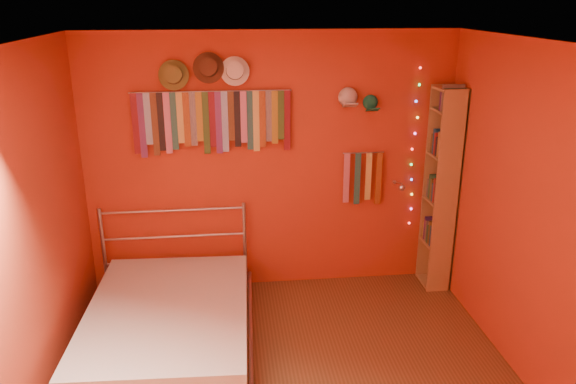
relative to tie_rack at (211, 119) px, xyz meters
name	(u,v)px	position (x,y,z in m)	size (l,w,h in m)	color
back_wall	(271,165)	(0.55, 0.07, -0.47)	(3.50, 0.02, 2.50)	#AD351B
right_wall	(543,227)	(2.30, -1.68, -0.47)	(0.02, 3.50, 2.50)	#AD351B
left_wall	(19,252)	(-1.20, -1.68, -0.47)	(0.02, 3.50, 2.50)	#AD351B
ceiling	(295,45)	(0.55, -1.68, 0.78)	(3.50, 3.50, 0.02)	white
tie_rack	(211,119)	(0.00, 0.00, 0.00)	(1.45, 0.03, 0.60)	#ADAEB2
small_tie_rack	(363,176)	(1.43, 0.00, -0.60)	(0.40, 0.03, 0.53)	#ADAEB2
fedora_olive	(173,75)	(-0.31, -0.03, 0.41)	(0.27, 0.14, 0.26)	olive
fedora_brown	(208,67)	(-0.01, -0.03, 0.47)	(0.27, 0.15, 0.27)	#4D2C1B
fedora_white	(235,71)	(0.23, -0.03, 0.43)	(0.26, 0.14, 0.26)	white
cap_white	(348,97)	(1.26, 0.01, 0.17)	(0.18, 0.23, 0.18)	beige
cap_green	(370,103)	(1.47, 0.01, 0.12)	(0.16, 0.20, 0.16)	#197251
fairy_lights	(414,149)	(1.93, 0.03, -0.34)	(0.06, 0.02, 1.57)	#FF3333
reading_lamp	(401,187)	(1.77, -0.15, -0.66)	(0.07, 0.28, 0.08)	#ADAEB2
bookshelf	(445,189)	(2.21, -0.15, -0.70)	(0.25, 0.34, 2.00)	#A6844B
bed	(169,326)	(-0.40, -0.99, -1.51)	(1.45, 1.92, 0.91)	#ADAEB2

